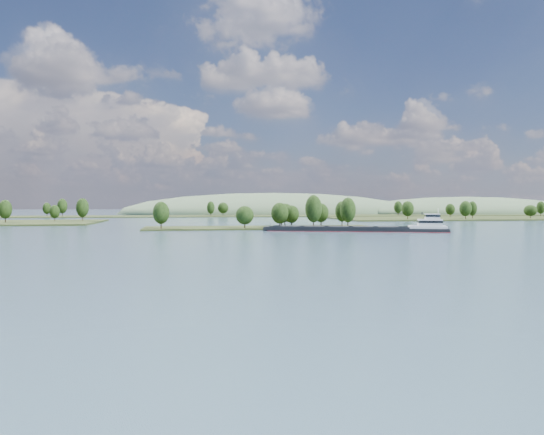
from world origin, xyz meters
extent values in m
plane|color=#3B5567|center=(0.00, 120.00, 0.00)|extent=(1800.00, 1800.00, 0.00)
cube|color=#232E14|center=(0.00, 180.00, 0.00)|extent=(100.00, 30.00, 1.20)
cylinder|color=black|center=(20.51, 169.27, 2.85)|extent=(0.50, 0.50, 4.50)
ellipsoid|color=black|center=(20.51, 169.27, 8.57)|extent=(7.15, 7.15, 11.57)
cylinder|color=black|center=(12.41, 190.69, 2.27)|extent=(0.50, 0.50, 3.34)
ellipsoid|color=black|center=(12.41, 190.69, 6.51)|extent=(8.77, 8.77, 8.58)
cylinder|color=black|center=(6.64, 172.09, 2.33)|extent=(0.50, 0.50, 3.45)
ellipsoid|color=black|center=(6.64, 172.09, 6.72)|extent=(7.43, 7.43, 8.88)
cylinder|color=black|center=(9.87, 185.59, 1.94)|extent=(0.50, 0.50, 2.67)
ellipsoid|color=black|center=(9.87, 185.59, 5.34)|extent=(5.85, 5.85, 6.88)
cylinder|color=black|center=(-8.41, 169.87, 2.10)|extent=(0.50, 0.50, 3.00)
ellipsoid|color=black|center=(-8.41, 169.87, 5.91)|extent=(7.50, 7.50, 7.71)
cylinder|color=black|center=(-42.24, 173.14, 2.39)|extent=(0.50, 0.50, 3.59)
ellipsoid|color=black|center=(-42.24, 173.14, 6.96)|extent=(6.75, 6.75, 9.23)
cylinder|color=black|center=(14.02, 183.32, 2.14)|extent=(0.50, 0.50, 3.08)
ellipsoid|color=black|center=(14.02, 183.32, 6.05)|extent=(6.81, 6.81, 7.91)
cylinder|color=black|center=(38.41, 187.26, 2.45)|extent=(0.50, 0.50, 3.70)
ellipsoid|color=black|center=(38.41, 187.26, 7.15)|extent=(6.38, 6.38, 9.51)
cylinder|color=black|center=(36.22, 171.68, 2.68)|extent=(0.50, 0.50, 4.16)
ellipsoid|color=black|center=(36.22, 171.68, 7.97)|extent=(6.80, 6.80, 10.70)
cylinder|color=black|center=(27.94, 185.29, 2.29)|extent=(0.50, 0.50, 3.37)
ellipsoid|color=black|center=(27.94, 185.29, 6.57)|extent=(7.01, 7.01, 8.67)
cylinder|color=black|center=(-90.44, 269.97, 2.93)|extent=(0.50, 0.50, 4.27)
ellipsoid|color=black|center=(-90.44, 269.97, 8.36)|extent=(7.25, 7.25, 10.97)
cylinder|color=black|center=(-105.57, 270.18, 2.30)|extent=(0.50, 0.50, 3.01)
ellipsoid|color=black|center=(-105.57, 270.18, 6.13)|extent=(5.77, 5.77, 7.73)
cylinder|color=black|center=(-126.03, 251.55, 2.76)|extent=(0.50, 0.50, 3.91)
ellipsoid|color=black|center=(-126.03, 251.55, 7.73)|extent=(6.81, 6.81, 10.07)
cylinder|color=black|center=(106.50, 269.43, 2.69)|extent=(0.50, 0.50, 3.78)
ellipsoid|color=black|center=(106.50, 269.43, 7.50)|extent=(7.67, 7.67, 9.73)
cylinder|color=black|center=(198.06, 277.80, 2.28)|extent=(0.50, 0.50, 2.95)
ellipsoid|color=black|center=(198.06, 277.80, 6.03)|extent=(8.72, 8.72, 7.59)
cylinder|color=black|center=(144.57, 266.99, 2.71)|extent=(0.50, 0.50, 3.83)
ellipsoid|color=black|center=(144.57, 266.99, 7.58)|extent=(7.80, 7.80, 9.84)
cylinder|color=black|center=(157.63, 281.20, 2.69)|extent=(0.50, 0.50, 3.78)
ellipsoid|color=black|center=(157.63, 281.20, 7.49)|extent=(5.94, 5.94, 9.72)
cylinder|color=black|center=(160.80, 317.21, 2.42)|extent=(0.50, 0.50, 3.24)
ellipsoid|color=black|center=(160.80, 317.21, 6.54)|extent=(6.92, 6.92, 8.34)
cylinder|color=black|center=(243.55, 329.09, 2.72)|extent=(0.50, 0.50, 3.84)
ellipsoid|color=black|center=(243.55, 329.09, 7.61)|extent=(6.48, 6.48, 9.88)
cube|color=#232E14|center=(0.00, 400.00, 0.00)|extent=(900.00, 60.00, 1.20)
cylinder|color=black|center=(-140.54, 397.10, 2.39)|extent=(0.50, 0.50, 3.57)
ellipsoid|color=black|center=(-140.54, 397.10, 6.92)|extent=(6.60, 6.60, 9.18)
cylinder|color=black|center=(146.70, 380.11, 2.60)|extent=(0.50, 0.50, 4.01)
ellipsoid|color=black|center=(146.70, 380.11, 7.70)|extent=(7.23, 7.23, 10.31)
cylinder|color=black|center=(-0.32, 403.63, 2.44)|extent=(0.50, 0.50, 3.67)
ellipsoid|color=black|center=(-0.32, 403.63, 7.11)|extent=(9.13, 9.13, 9.44)
cylinder|color=black|center=(169.67, 413.88, 2.62)|extent=(0.50, 0.50, 4.04)
ellipsoid|color=black|center=(169.67, 413.88, 7.75)|extent=(9.33, 9.33, 10.38)
cylinder|color=black|center=(-128.46, 395.08, 2.91)|extent=(0.50, 0.50, 4.62)
ellipsoid|color=black|center=(-128.46, 395.08, 8.78)|extent=(7.88, 7.88, 11.87)
cylinder|color=black|center=(55.84, 389.07, 1.99)|extent=(0.50, 0.50, 2.77)
ellipsoid|color=black|center=(55.84, 389.07, 5.51)|extent=(7.53, 7.53, 7.13)
cylinder|color=black|center=(-11.90, 380.50, 2.56)|extent=(0.50, 0.50, 3.92)
ellipsoid|color=black|center=(-11.90, 380.50, 7.55)|extent=(6.26, 6.26, 10.09)
ellipsoid|color=#42593D|center=(260.00, 470.00, 0.00)|extent=(260.00, 140.00, 36.00)
ellipsoid|color=#42593D|center=(60.00, 500.00, 0.00)|extent=(320.00, 160.00, 44.00)
cube|color=black|center=(32.43, 149.03, 0.43)|extent=(67.19, 30.86, 1.88)
cube|color=maroon|center=(32.43, 149.03, 0.04)|extent=(67.41, 31.08, 0.21)
cube|color=black|center=(27.39, 155.25, 1.62)|extent=(49.98, 18.01, 0.68)
cube|color=black|center=(24.60, 147.37, 1.62)|extent=(49.98, 18.01, 0.68)
cube|color=black|center=(25.99, 151.31, 1.49)|extent=(50.82, 24.35, 0.26)
cube|color=black|center=(8.30, 157.59, 1.75)|extent=(9.58, 9.16, 0.30)
cube|color=black|center=(17.15, 154.45, 1.75)|extent=(9.58, 9.16, 0.30)
cube|color=black|center=(25.99, 151.31, 1.75)|extent=(9.58, 9.16, 0.30)
cube|color=black|center=(34.84, 148.17, 1.75)|extent=(9.58, 9.16, 0.30)
cube|color=black|center=(43.69, 145.04, 1.75)|extent=(9.58, 9.16, 0.30)
cube|color=black|center=(-0.14, 160.58, 0.77)|extent=(4.98, 8.09, 1.71)
cylinder|color=black|center=(0.66, 160.30, 1.96)|extent=(0.26, 0.26, 1.88)
cube|color=silver|center=(57.36, 140.19, 1.88)|extent=(15.61, 12.28, 1.02)
cube|color=silver|center=(58.16, 139.90, 3.58)|extent=(10.32, 9.29, 2.56)
cube|color=black|center=(58.16, 139.90, 3.93)|extent=(10.54, 9.50, 0.77)
cube|color=silver|center=(58.97, 139.62, 5.80)|extent=(6.54, 6.54, 1.88)
cube|color=black|center=(58.97, 139.62, 6.14)|extent=(6.75, 6.75, 0.68)
cube|color=silver|center=(58.97, 139.62, 6.83)|extent=(6.97, 6.97, 0.17)
cylinder|color=silver|center=(60.98, 138.90, 7.85)|extent=(0.22, 0.22, 2.22)
cylinder|color=black|center=(56.60, 143.17, 7.00)|extent=(0.54, 0.54, 1.02)
camera|label=1|loc=(-32.94, -46.53, 10.69)|focal=35.00mm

